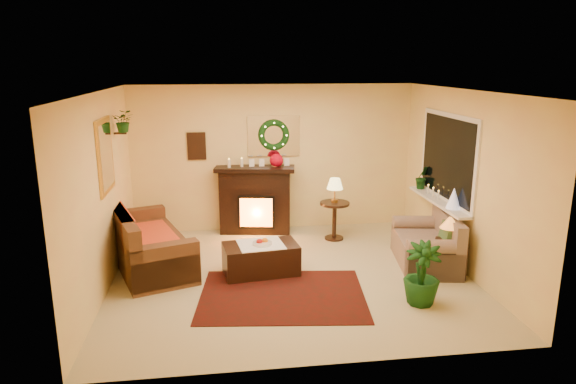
{
  "coord_description": "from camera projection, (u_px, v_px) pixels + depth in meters",
  "views": [
    {
      "loc": [
        -0.97,
        -6.75,
        2.96
      ],
      "look_at": [
        0.0,
        0.35,
        1.15
      ],
      "focal_mm": 32.0,
      "sensor_mm": 36.0,
      "label": 1
    }
  ],
  "objects": [
    {
      "name": "fruit_bowl",
      "position": [
        262.0,
        244.0,
        7.29
      ],
      "size": [
        0.28,
        0.28,
        0.06
      ],
      "primitive_type": "cylinder",
      "color": "silver",
      "rests_on": "coffee_table"
    },
    {
      "name": "loveseat",
      "position": [
        426.0,
        238.0,
        7.66
      ],
      "size": [
        1.0,
        1.47,
        0.79
      ],
      "primitive_type": "cube",
      "rotation": [
        0.0,
        0.0,
        -0.16
      ],
      "color": "gray",
      "rests_on": "floor"
    },
    {
      "name": "hanging_plant",
      "position": [
        124.0,
        132.0,
        7.55
      ],
      "size": [
        0.33,
        0.28,
        0.36
      ],
      "primitive_type": "imported",
      "color": "#194719",
      "rests_on": "wall_left"
    },
    {
      "name": "lamp_cream",
      "position": [
        335.0,
        189.0,
        8.66
      ],
      "size": [
        0.28,
        0.28,
        0.42
      ],
      "primitive_type": "cone",
      "color": "#FFEB88",
      "rests_on": "side_table_round"
    },
    {
      "name": "window_glass",
      "position": [
        447.0,
        158.0,
        7.81
      ],
      "size": [
        0.02,
        1.7,
        1.22
      ],
      "primitive_type": "cube",
      "color": "black",
      "rests_on": "wall_right"
    },
    {
      "name": "floor_palm",
      "position": [
        422.0,
        270.0,
        6.39
      ],
      "size": [
        1.61,
        1.61,
        2.41
      ],
      "primitive_type": "imported",
      "rotation": [
        0.0,
        0.0,
        -0.22
      ],
      "color": "#255F2B",
      "rests_on": "floor"
    },
    {
      "name": "lamp_tiffany",
      "position": [
        450.0,
        225.0,
        7.22
      ],
      "size": [
        0.28,
        0.28,
        0.41
      ],
      "primitive_type": "cone",
      "color": "#FF620D",
      "rests_on": "end_table_square"
    },
    {
      "name": "side_table_round",
      "position": [
        334.0,
        221.0,
        8.79
      ],
      "size": [
        0.58,
        0.58,
        0.66
      ],
      "primitive_type": "cylinder",
      "rotation": [
        0.0,
        0.0,
        -0.17
      ],
      "color": "#3A2014",
      "rests_on": "floor"
    },
    {
      "name": "sill_plant",
      "position": [
        422.0,
        177.0,
        8.62
      ],
      "size": [
        0.29,
        0.23,
        0.52
      ],
      "primitive_type": "imported",
      "color": "#17481E",
      "rests_on": "window_sill"
    },
    {
      "name": "sofa",
      "position": [
        149.0,
        238.0,
        7.62
      ],
      "size": [
        1.56,
        2.28,
        0.9
      ],
      "primitive_type": "cube",
      "rotation": [
        0.0,
        0.0,
        0.34
      ],
      "color": "brown",
      "rests_on": "floor"
    },
    {
      "name": "window_sill",
      "position": [
        438.0,
        201.0,
        7.96
      ],
      "size": [
        0.22,
        1.86,
        0.04
      ],
      "primitive_type": "cube",
      "color": "white",
      "rests_on": "wall_right"
    },
    {
      "name": "end_table_square",
      "position": [
        450.0,
        257.0,
        7.32
      ],
      "size": [
        0.51,
        0.51,
        0.5
      ],
      "primitive_type": "cube",
      "rotation": [
        0.0,
        0.0,
        -0.32
      ],
      "color": "black",
      "rests_on": "floor"
    },
    {
      "name": "wall_art",
      "position": [
        197.0,
        146.0,
        8.92
      ],
      "size": [
        0.32,
        0.03,
        0.48
      ],
      "primitive_type": "cube",
      "color": "#381E11",
      "rests_on": "wall_back"
    },
    {
      "name": "mantel_candle_a",
      "position": [
        229.0,
        164.0,
        8.84
      ],
      "size": [
        0.05,
        0.05,
        0.16
      ],
      "primitive_type": "cylinder",
      "color": "#F1F0CB",
      "rests_on": "fireplace"
    },
    {
      "name": "poinsettia",
      "position": [
        276.0,
        160.0,
        8.96
      ],
      "size": [
        0.24,
        0.24,
        0.24
      ],
      "primitive_type": "sphere",
      "color": "#B8031A",
      "rests_on": "fireplace"
    },
    {
      "name": "mantel_mirror",
      "position": [
        274.0,
        136.0,
        9.06
      ],
      "size": [
        0.92,
        0.02,
        0.72
      ],
      "primitive_type": "cube",
      "color": "white",
      "rests_on": "wall_back"
    },
    {
      "name": "ceiling",
      "position": [
        292.0,
        91.0,
        6.7
      ],
      "size": [
        5.0,
        5.0,
        0.0
      ],
      "primitive_type": "plane",
      "color": "white",
      "rests_on": "ground"
    },
    {
      "name": "wall_left",
      "position": [
        102.0,
        194.0,
        6.69
      ],
      "size": [
        4.5,
        4.5,
        0.0
      ],
      "primitive_type": "plane",
      "color": "#EFD88C",
      "rests_on": "ground"
    },
    {
      "name": "area_rug",
      "position": [
        282.0,
        295.0,
        6.7
      ],
      "size": [
        2.31,
        1.84,
        0.01
      ],
      "primitive_type": "cube",
      "rotation": [
        0.0,
        0.0,
        -0.12
      ],
      "color": "maroon",
      "rests_on": "floor"
    },
    {
      "name": "mantel_candle_b",
      "position": [
        242.0,
        163.0,
        8.92
      ],
      "size": [
        0.06,
        0.06,
        0.17
      ],
      "primitive_type": "cylinder",
      "color": "white",
      "rests_on": "fireplace"
    },
    {
      "name": "fireplace",
      "position": [
        255.0,
        202.0,
        9.11
      ],
      "size": [
        1.28,
        0.58,
        1.13
      ],
      "primitive_type": "cube",
      "rotation": [
        0.0,
        0.0,
        -0.16
      ],
      "color": "black",
      "rests_on": "floor"
    },
    {
      "name": "gold_mirror",
      "position": [
        105.0,
        156.0,
        6.87
      ],
      "size": [
        0.03,
        0.84,
        1.0
      ],
      "primitive_type": "cube",
      "color": "gold",
      "rests_on": "wall_left"
    },
    {
      "name": "wall_right",
      "position": [
        464.0,
        182.0,
        7.34
      ],
      "size": [
        4.5,
        4.5,
        0.0
      ],
      "primitive_type": "plane",
      "color": "#EFD88C",
      "rests_on": "ground"
    },
    {
      "name": "red_throw",
      "position": [
        148.0,
        234.0,
        7.73
      ],
      "size": [
        0.74,
        1.2,
        0.02
      ],
      "primitive_type": "cube",
      "color": "red",
      "rests_on": "sofa"
    },
    {
      "name": "wall_front",
      "position": [
        325.0,
        243.0,
        4.85
      ],
      "size": [
        5.0,
        5.0,
        0.0
      ],
      "primitive_type": "plane",
      "color": "#EFD88C",
      "rests_on": "ground"
    },
    {
      "name": "wall_back",
      "position": [
        274.0,
        158.0,
        9.18
      ],
      "size": [
        5.0,
        5.0,
        0.0
      ],
      "primitive_type": "plane",
      "color": "#EFD88C",
      "rests_on": "ground"
    },
    {
      "name": "window_frame",
      "position": [
        448.0,
        158.0,
        7.81
      ],
      "size": [
        0.03,
        1.86,
        1.36
      ],
      "primitive_type": "cube",
      "color": "white",
      "rests_on": "wall_right"
    },
    {
      "name": "wreath",
      "position": [
        274.0,
        135.0,
        9.01
      ],
      "size": [
        0.55,
        0.11,
        0.55
      ],
      "primitive_type": "torus",
      "rotation": [
        1.57,
        0.0,
        0.0
      ],
      "color": "#194719",
      "rests_on": "wall_back"
    },
    {
      "name": "mini_tree",
      "position": [
        454.0,
        198.0,
        7.46
      ],
      "size": [
        0.21,
        0.21,
        0.32
      ],
      "primitive_type": "cone",
      "color": "white",
      "rests_on": "window_sill"
    },
    {
      "name": "floor",
      "position": [
        291.0,
        276.0,
        7.33
      ],
      "size": [
        5.0,
        5.0,
        0.0
      ],
      "primitive_type": "plane",
      "color": "beige",
      "rests_on": "ground"
    },
    {
      "name": "coffee_table",
      "position": [
        261.0,
        260.0,
        7.37
      ],
      "size": [
        1.11,
        0.7,
        0.44
      ],
      "primitive_type": "cube",
      "rotation": [
        0.0,
        0.0,
        0.12
      ],
      "color": "#532918",
      "rests_on": "floor"
    }
  ]
}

